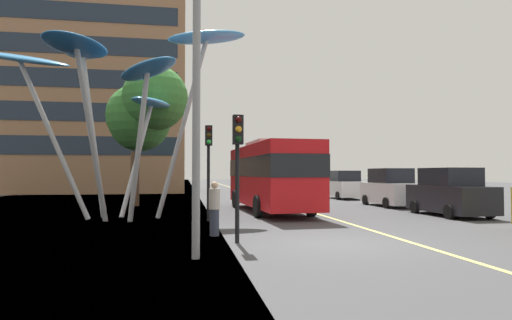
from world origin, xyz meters
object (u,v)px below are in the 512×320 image
(leaf_sculpture, at_px, (119,75))
(car_parked_far, at_px, (390,189))
(pedestrian, at_px, (214,209))
(car_parked_mid, at_px, (450,193))
(car_far_side, at_px, (316,182))
(car_side_street, at_px, (344,186))
(street_lamp, at_px, (211,17))
(traffic_light_kerb_far, at_px, (209,152))
(red_bus, at_px, (270,173))
(traffic_light_kerb_near, at_px, (238,150))

(leaf_sculpture, height_order, car_parked_far, leaf_sculpture)
(car_parked_far, bearing_deg, pedestrian, -136.78)
(car_parked_mid, distance_m, car_far_side, 20.25)
(car_side_street, height_order, street_lamp, street_lamp)
(traffic_light_kerb_far, height_order, car_parked_mid, traffic_light_kerb_far)
(leaf_sculpture, xyz_separation_m, street_lamp, (3.41, -9.62, -0.72))
(car_parked_mid, xyz_separation_m, street_lamp, (-11.18, -8.01, 4.46))
(street_lamp, relative_size, pedestrian, 5.27)
(street_lamp, bearing_deg, red_bus, 72.34)
(traffic_light_kerb_far, relative_size, car_parked_mid, 0.86)
(traffic_light_kerb_far, bearing_deg, car_side_street, 51.47)
(red_bus, distance_m, street_lamp, 12.37)
(traffic_light_kerb_far, height_order, pedestrian, traffic_light_kerb_far)
(car_parked_far, relative_size, car_side_street, 1.14)
(red_bus, bearing_deg, leaf_sculpture, -166.57)
(pedestrian, bearing_deg, leaf_sculpture, 121.17)
(traffic_light_kerb_far, bearing_deg, traffic_light_kerb_near, -85.02)
(leaf_sculpture, bearing_deg, pedestrian, -58.83)
(leaf_sculpture, bearing_deg, traffic_light_kerb_near, -61.13)
(car_parked_mid, xyz_separation_m, car_side_street, (0.04, 13.11, -0.03))
(leaf_sculpture, relative_size, car_parked_far, 2.69)
(traffic_light_kerb_near, distance_m, car_parked_mid, 12.10)
(leaf_sculpture, distance_m, traffic_light_kerb_near, 9.53)
(red_bus, distance_m, car_parked_far, 7.95)
(car_parked_mid, bearing_deg, street_lamp, -144.36)
(traffic_light_kerb_near, distance_m, traffic_light_kerb_far, 5.60)
(traffic_light_kerb_near, height_order, pedestrian, traffic_light_kerb_near)
(car_parked_far, bearing_deg, street_lamp, -129.25)
(red_bus, height_order, pedestrian, red_bus)
(traffic_light_kerb_far, bearing_deg, car_parked_far, 29.68)
(red_bus, relative_size, pedestrian, 5.88)
(leaf_sculpture, bearing_deg, car_parked_far, 15.43)
(car_parked_mid, relative_size, car_parked_far, 1.00)
(car_side_street, bearing_deg, street_lamp, -117.96)
(traffic_light_kerb_far, xyz_separation_m, car_parked_mid, (10.82, 0.53, -1.75))
(traffic_light_kerb_near, relative_size, pedestrian, 2.11)
(traffic_light_kerb_far, xyz_separation_m, car_parked_far, (10.78, 6.14, -1.74))
(red_bus, height_order, car_parked_mid, red_bus)
(traffic_light_kerb_near, relative_size, car_parked_far, 0.79)
(car_far_side, bearing_deg, pedestrian, -113.71)
(pedestrian, bearing_deg, car_parked_mid, 22.74)
(leaf_sculpture, bearing_deg, car_side_street, 38.19)
(red_bus, xyz_separation_m, leaf_sculpture, (-7.00, -1.67, 4.28))
(car_far_side, bearing_deg, car_parked_mid, -90.10)
(pedestrian, bearing_deg, car_side_street, 58.33)
(traffic_light_kerb_near, bearing_deg, leaf_sculpture, 118.87)
(car_parked_far, distance_m, car_side_street, 7.49)
(car_parked_far, bearing_deg, traffic_light_kerb_far, -150.32)
(red_bus, distance_m, pedestrian, 8.56)
(red_bus, bearing_deg, car_parked_far, 17.25)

